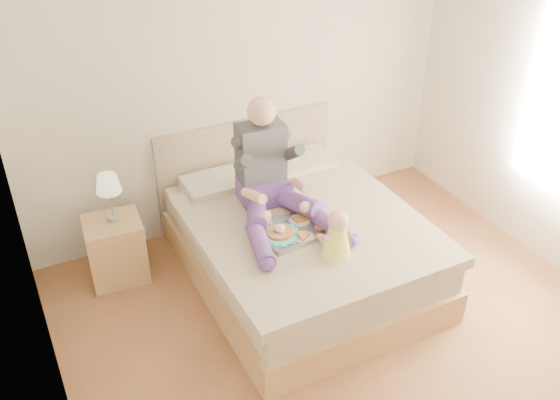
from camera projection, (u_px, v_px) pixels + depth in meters
name	position (u px, v px, depth m)	size (l,w,h in m)	color
room	(397.00, 170.00, 3.71)	(4.02, 4.22, 2.71)	brown
bed	(296.00, 241.00, 5.13)	(1.70, 2.18, 1.00)	#A97F4F
nightstand	(116.00, 249.00, 5.10)	(0.48, 0.44, 0.55)	#A97F4F
lamp	(108.00, 186.00, 4.82)	(0.20, 0.20, 0.40)	#AEB2B5
adult	(270.00, 179.00, 4.87)	(0.78, 1.12, 0.92)	#56327E
tray	(291.00, 229.00, 4.71)	(0.55, 0.45, 0.14)	#AEB2B5
baby	(336.00, 237.00, 4.42)	(0.24, 0.33, 0.37)	#FFFD50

